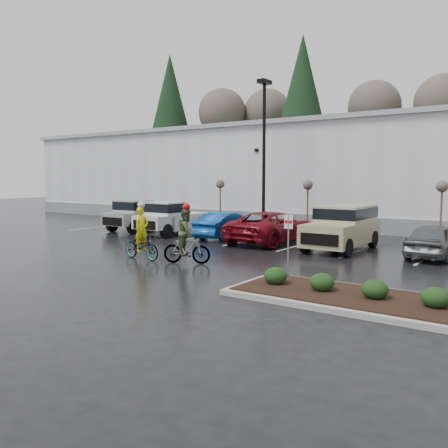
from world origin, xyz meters
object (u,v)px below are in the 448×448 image
Objects in this scene: pickup_silver at (143,215)px; pickup_white at (175,218)px; sapling_mid at (308,188)px; sapling_west at (220,187)px; car_red at (272,227)px; cyclist_olive at (187,242)px; fire_lane_sign at (288,239)px; suv_tan at (341,228)px; car_grey at (434,240)px; car_blue at (226,225)px; lamppost at (264,139)px; sapling_east at (442,190)px; cyclist_hivis at (142,241)px.

pickup_silver is 1.00× the size of pickup_white.
pickup_white is at bearing -140.74° from sapling_mid.
car_red is (6.89, -5.07, -1.92)m from sapling_west.
sapling_west is 1.35× the size of cyclist_olive.
fire_lane_sign is 7.59m from suv_tan.
sapling_mid is (6.50, 0.00, 0.00)m from sapling_west.
sapling_west reaches higher than pickup_silver.
car_red is 7.80m from car_grey.
car_blue is 1.02× the size of car_grey.
fire_lane_sign reaches higher than suv_tan.
lamppost is 1.81× the size of suv_tan.
sapling_east reaches higher than car_grey.
cyclist_olive is (3.06, -11.19, -4.82)m from lamppost.
pickup_silver is at bearing -151.09° from lamppost.
sapling_west is 0.63× the size of suv_tan.
car_grey is (2.89, 7.72, -0.68)m from fire_lane_sign.
fire_lane_sign is at bearing 70.48° from car_grey.
sapling_east is at bearing 15.71° from pickup_silver.
cyclist_olive is at bearing 43.99° from car_grey.
lamppost is 3.89× the size of cyclist_olive.
sapling_mid is 1.00× the size of sapling_east.
sapling_mid and sapling_east have the same top height.
car_red is (2.94, -0.11, 0.09)m from car_blue.
lamppost is 12.47m from car_grey.
cyclist_olive reaches higher than car_grey.
sapling_mid is at bearing -2.40° from cyclist_hivis.
suv_tan is at bearing 177.90° from car_red.
cyclist_olive is at bearing 112.40° from car_blue.
car_red is at bearing -2.26° from pickup_silver.
car_red is (0.39, -5.07, -1.92)m from sapling_mid.
pickup_silver is at bearing -152.94° from sapling_mid.
pickup_white is 1.21× the size of car_grey.
fire_lane_sign is 13.86m from pickup_white.
car_red is 1.36× the size of car_grey.
fire_lane_sign is at bearing -29.21° from pickup_silver.
sapling_east is 1.45× the size of fire_lane_sign.
fire_lane_sign is 0.43× the size of suv_tan.
pickup_white is 1.18× the size of car_blue.
lamppost reaches higher than cyclist_olive.
sapling_mid is 10.47m from pickup_silver.
sapling_mid is 12.35m from cyclist_olive.
car_grey is at bearing -47.97° from cyclist_hivis.
cyclist_olive reaches higher than car_red.
suv_tan is 9.23m from cyclist_hivis.
sapling_mid is at bearing 27.06° from pickup_silver.
lamppost reaches higher than sapling_west.
suv_tan is (6.74, -0.33, 0.31)m from car_blue.
car_grey is (10.73, -0.11, 0.01)m from car_blue.
cyclist_hivis is 2.16m from cyclist_olive.
sapling_east is 0.55× the size of car_red.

